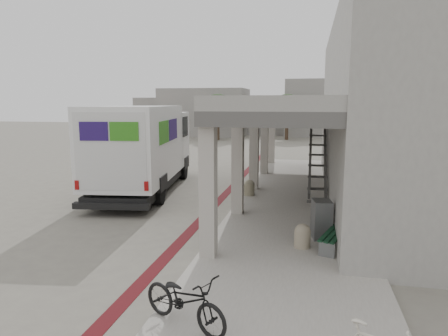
% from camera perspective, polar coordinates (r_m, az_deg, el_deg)
% --- Properties ---
extents(ground, '(120.00, 120.00, 0.00)m').
position_cam_1_polar(ground, '(13.94, -7.02, -6.86)').
color(ground, slate).
rests_on(ground, ground).
extents(bike_lane_stripe, '(0.35, 40.00, 0.01)m').
position_cam_1_polar(bike_lane_stripe, '(15.52, -1.08, -5.10)').
color(bike_lane_stripe, '#511014').
rests_on(bike_lane_stripe, ground).
extents(sidewalk, '(4.40, 28.00, 0.12)m').
position_cam_1_polar(sidewalk, '(13.20, 9.75, -7.59)').
color(sidewalk, '#9D978D').
rests_on(sidewalk, ground).
extents(transit_building, '(7.60, 17.00, 7.00)m').
position_cam_1_polar(transit_building, '(17.30, 20.24, 7.20)').
color(transit_building, gray).
rests_on(transit_building, ground).
extents(distant_backdrop, '(28.00, 10.00, 6.50)m').
position_cam_1_polar(distant_backdrop, '(49.08, 3.70, 7.93)').
color(distant_backdrop, gray).
rests_on(distant_backdrop, ground).
extents(tree_left, '(3.20, 3.20, 4.80)m').
position_cam_1_polar(tree_left, '(41.72, -0.89, 8.36)').
color(tree_left, '#38281C').
rests_on(tree_left, ground).
extents(tree_mid, '(3.20, 3.20, 4.80)m').
position_cam_1_polar(tree_mid, '(42.71, 9.01, 8.27)').
color(tree_mid, '#38281C').
rests_on(tree_mid, ground).
extents(tree_right, '(3.20, 3.20, 4.80)m').
position_cam_1_polar(tree_right, '(42.00, 19.99, 7.81)').
color(tree_right, '#38281C').
rests_on(tree_right, ground).
extents(fedex_truck, '(3.85, 9.03, 3.73)m').
position_cam_1_polar(fedex_truck, '(17.77, -11.45, 3.06)').
color(fedex_truck, black).
rests_on(fedex_truck, ground).
extents(bench, '(0.95, 1.91, 0.44)m').
position_cam_1_polar(bench, '(10.98, 15.62, -9.26)').
color(bench, slate).
rests_on(bench, sidewalk).
extents(bollard_near, '(0.42, 0.42, 0.63)m').
position_cam_1_polar(bollard_near, '(10.77, 11.14, -9.45)').
color(bollard_near, '#9E9179').
rests_on(bollard_near, sidewalk).
extents(bollard_far, '(0.43, 0.43, 0.64)m').
position_cam_1_polar(bollard_far, '(16.36, 3.63, -2.80)').
color(bollard_far, gray).
rests_on(bollard_far, sidewalk).
extents(utility_cabinet, '(0.59, 0.72, 1.08)m').
position_cam_1_polar(utility_cabinet, '(11.53, 13.75, -7.12)').
color(utility_cabinet, slate).
rests_on(utility_cabinet, sidewalk).
extents(bicycle_black, '(1.90, 1.35, 0.95)m').
position_cam_1_polar(bicycle_black, '(7.09, -5.63, -18.23)').
color(bicycle_black, black).
rests_on(bicycle_black, sidewalk).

